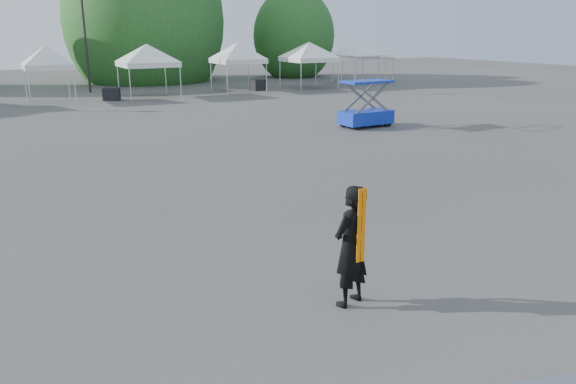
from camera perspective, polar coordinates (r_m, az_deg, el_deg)
ground at (r=10.73m, az=-5.30°, el=-6.86°), size 120.00×120.00×0.00m
light_pole_east at (r=41.68m, az=-20.16°, el=17.07°), size 0.60×0.25×9.80m
tree_mid_e at (r=49.79m, az=-14.35°, el=16.45°), size 5.12×5.12×7.79m
tree_far_e at (r=52.85m, az=0.59°, el=15.56°), size 3.84×3.84×5.84m
tent_e at (r=36.61m, az=-23.40°, el=13.13°), size 3.76×3.76×3.88m
tent_f at (r=37.39m, az=-14.16°, el=13.97°), size 4.74×4.74×3.88m
tent_g at (r=40.29m, az=-5.13°, el=14.51°), size 4.44×4.44×3.88m
tent_h at (r=42.29m, az=2.15°, el=14.63°), size 4.74×4.74×3.88m
tent_extra_8 at (r=46.77m, az=7.30°, el=14.67°), size 4.66×4.66×3.88m
man at (r=8.74m, az=6.42°, el=-5.48°), size 0.82×0.68×1.94m
scissor_lift at (r=25.31m, az=8.01°, el=9.98°), size 2.39×1.27×3.02m
crate_mid at (r=36.58m, az=-17.49°, el=9.47°), size 1.19×1.06×0.76m
crate_east at (r=40.86m, az=-3.08°, el=10.80°), size 1.10×0.93×0.76m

